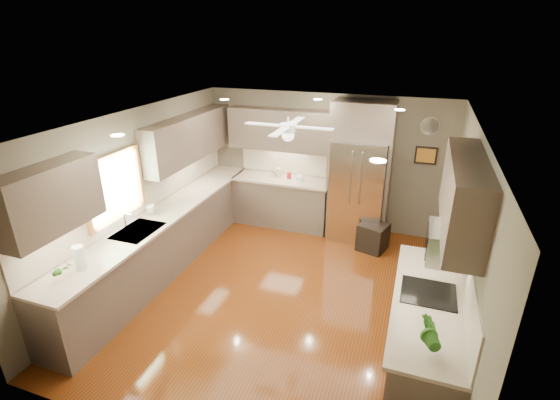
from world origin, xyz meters
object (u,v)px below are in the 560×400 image
Objects in this scene: potted_plant_left at (64,268)px; canister_b at (273,174)px; canister_c at (279,172)px; refrigerator at (359,175)px; soap_bottle at (152,208)px; potted_plant_right at (430,333)px; bowl at (300,180)px; microwave at (448,244)px; canister_d at (289,175)px; stool at (373,237)px; paper_towel at (80,258)px.

canister_b is at bearing 75.52° from potted_plant_left.
refrigerator is at bearing -3.11° from canister_c.
potted_plant_right is at bearing -21.71° from soap_bottle.
microwave reaches higher than bowl.
soap_bottle is 4.15m from microwave.
canister_d is at bearing 71.60° from potted_plant_left.
stool is at bearing 112.53° from microwave.
bowl is at bearing 68.27° from potted_plant_left.
canister_d is 3.98m from paper_towel.
soap_bottle is 1.03× the size of bowl.
soap_bottle is 2.72m from bowl.
canister_b is at bearing -172.76° from canister_d.
microwave is (2.84, -2.79, 0.45)m from canister_c.
bowl is at bearing 51.66° from soap_bottle.
canister_b is 2.18m from stool.
canister_b is 0.45× the size of paper_towel.
canister_b is at bearing 137.05° from microwave.
refrigerator is 4.45× the size of microwave.
canister_b reaches higher than canister_d.
microwave reaches higher than potted_plant_left.
refrigerator reaches higher than bowl.
canister_b is 2.45m from soap_bottle.
soap_bottle is 4.28m from potted_plant_right.
stool is at bearing 49.38° from potted_plant_left.
paper_towel is at bearing -85.17° from soap_bottle.
potted_plant_right is 4.37m from bowl.
potted_plant_right is 0.14× the size of refrigerator.
refrigerator reaches higher than canister_d.
refrigerator is 1.10m from stool.
paper_towel is (-2.63, -3.69, -0.11)m from refrigerator.
potted_plant_right is at bearing 3.03° from potted_plant_left.
canister_c is 4.15m from potted_plant_left.
paper_towel is at bearing -125.48° from refrigerator.
canister_c is at bearing 170.05° from bowl.
bowl is 0.61× the size of paper_towel.
microwave is (2.94, -2.74, 0.47)m from canister_b.
canister_d is at bearing 164.37° from bowl.
canister_c reaches higher than canister_b.
potted_plant_right is 3.52m from stool.
refrigerator is at bearing 132.34° from stool.
canister_d is 0.43× the size of potted_plant_left.
potted_plant_left is at bearing -111.73° from bowl.
canister_d reaches higher than bowl.
potted_plant_left is at bearing -123.95° from refrigerator.
paper_towel is at bearing -112.84° from bowl.
canister_b is 0.06× the size of refrigerator.
potted_plant_right reaches higher than canister_b.
canister_d is 1.91m from stool.
bowl is (0.24, -0.07, -0.04)m from canister_d.
refrigerator is 3.03m from microwave.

